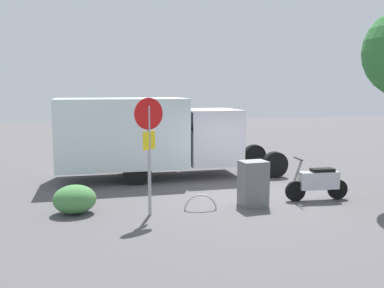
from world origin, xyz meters
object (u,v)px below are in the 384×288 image
(motorcycle, at_px, (318,182))
(utility_cabinet, at_px, (253,183))
(box_truck_near, at_px, (151,133))
(stop_sign, at_px, (149,138))
(bike_rack_hoop, at_px, (200,210))

(motorcycle, distance_m, utility_cabinet, 1.97)
(utility_cabinet, bearing_deg, box_truck_near, -62.26)
(stop_sign, bearing_deg, utility_cabinet, -175.50)
(stop_sign, xyz_separation_m, bike_rack_hoop, (-1.31, -0.12, -1.90))
(box_truck_near, bearing_deg, bike_rack_hoop, -80.94)
(motorcycle, bearing_deg, utility_cabinet, 6.96)
(box_truck_near, distance_m, utility_cabinet, 4.72)
(motorcycle, bearing_deg, box_truck_near, -40.49)
(motorcycle, distance_m, bike_rack_hoop, 3.46)
(box_truck_near, relative_size, utility_cabinet, 6.50)
(box_truck_near, relative_size, stop_sign, 2.72)
(utility_cabinet, xyz_separation_m, bike_rack_hoop, (1.46, 0.10, -0.60))
(motorcycle, bearing_deg, bike_rack_hoop, 7.13)
(box_truck_near, xyz_separation_m, bike_rack_hoop, (-0.69, 4.19, -1.55))
(bike_rack_hoop, bearing_deg, box_truck_near, -80.58)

